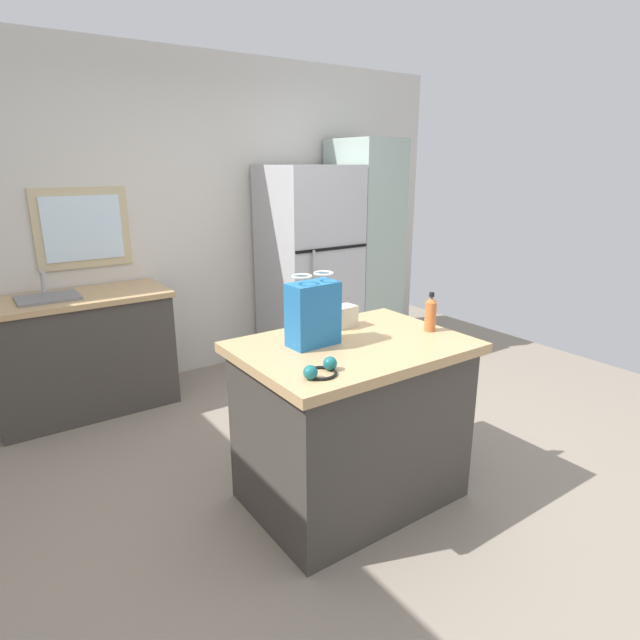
{
  "coord_description": "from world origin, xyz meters",
  "views": [
    {
      "loc": [
        -1.67,
        -2.1,
        1.81
      ],
      "look_at": [
        -0.05,
        0.22,
        0.96
      ],
      "focal_mm": 29.61,
      "sensor_mm": 36.0,
      "label": 1
    }
  ],
  "objects_px": {
    "refrigerator": "(309,267)",
    "small_box": "(344,316)",
    "bottle": "(431,314)",
    "tall_cabinet": "(363,248)",
    "shopping_bag": "(313,313)",
    "kitchen_island": "(352,421)",
    "ear_defenders": "(320,370)"
  },
  "relations": [
    {
      "from": "refrigerator",
      "to": "small_box",
      "type": "bearing_deg",
      "value": -117.74
    },
    {
      "from": "shopping_bag",
      "to": "bottle",
      "type": "relative_size",
      "value": 1.69
    },
    {
      "from": "tall_cabinet",
      "to": "small_box",
      "type": "bearing_deg",
      "value": -132.17
    },
    {
      "from": "refrigerator",
      "to": "shopping_bag",
      "type": "height_order",
      "value": "refrigerator"
    },
    {
      "from": "bottle",
      "to": "refrigerator",
      "type": "bearing_deg",
      "value": 75.1
    },
    {
      "from": "tall_cabinet",
      "to": "small_box",
      "type": "relative_size",
      "value": 14.75
    },
    {
      "from": "shopping_bag",
      "to": "bottle",
      "type": "distance_m",
      "value": 0.69
    },
    {
      "from": "refrigerator",
      "to": "tall_cabinet",
      "type": "relative_size",
      "value": 0.89
    },
    {
      "from": "refrigerator",
      "to": "bottle",
      "type": "height_order",
      "value": "refrigerator"
    },
    {
      "from": "kitchen_island",
      "to": "tall_cabinet",
      "type": "height_order",
      "value": "tall_cabinet"
    },
    {
      "from": "small_box",
      "to": "bottle",
      "type": "height_order",
      "value": "bottle"
    },
    {
      "from": "shopping_bag",
      "to": "ear_defenders",
      "type": "bearing_deg",
      "value": -119.63
    },
    {
      "from": "refrigerator",
      "to": "small_box",
      "type": "relative_size",
      "value": 13.07
    },
    {
      "from": "shopping_bag",
      "to": "small_box",
      "type": "relative_size",
      "value": 2.71
    },
    {
      "from": "tall_cabinet",
      "to": "bottle",
      "type": "height_order",
      "value": "tall_cabinet"
    },
    {
      "from": "refrigerator",
      "to": "tall_cabinet",
      "type": "distance_m",
      "value": 0.65
    },
    {
      "from": "tall_cabinet",
      "to": "small_box",
      "type": "distance_m",
      "value": 2.26
    },
    {
      "from": "refrigerator",
      "to": "ear_defenders",
      "type": "xyz_separation_m",
      "value": [
        -1.39,
        -2.18,
        0.04
      ]
    },
    {
      "from": "shopping_bag",
      "to": "refrigerator",
      "type": "bearing_deg",
      "value": 56.82
    },
    {
      "from": "shopping_bag",
      "to": "small_box",
      "type": "distance_m",
      "value": 0.37
    },
    {
      "from": "refrigerator",
      "to": "tall_cabinet",
      "type": "xyz_separation_m",
      "value": [
        0.64,
        0.0,
        0.11
      ]
    },
    {
      "from": "small_box",
      "to": "bottle",
      "type": "distance_m",
      "value": 0.48
    },
    {
      "from": "tall_cabinet",
      "to": "shopping_bag",
      "type": "bearing_deg",
      "value": -135.05
    },
    {
      "from": "tall_cabinet",
      "to": "ear_defenders",
      "type": "relative_size",
      "value": 10.37
    },
    {
      "from": "tall_cabinet",
      "to": "ear_defenders",
      "type": "bearing_deg",
      "value": -132.99
    },
    {
      "from": "kitchen_island",
      "to": "tall_cabinet",
      "type": "relative_size",
      "value": 0.58
    },
    {
      "from": "tall_cabinet",
      "to": "shopping_bag",
      "type": "distance_m",
      "value": 2.59
    },
    {
      "from": "shopping_bag",
      "to": "small_box",
      "type": "height_order",
      "value": "shopping_bag"
    },
    {
      "from": "tall_cabinet",
      "to": "shopping_bag",
      "type": "height_order",
      "value": "tall_cabinet"
    },
    {
      "from": "refrigerator",
      "to": "ear_defenders",
      "type": "bearing_deg",
      "value": -122.63
    },
    {
      "from": "kitchen_island",
      "to": "shopping_bag",
      "type": "relative_size",
      "value": 3.16
    },
    {
      "from": "shopping_bag",
      "to": "ear_defenders",
      "type": "xyz_separation_m",
      "value": [
        -0.2,
        -0.35,
        -0.14
      ]
    }
  ]
}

